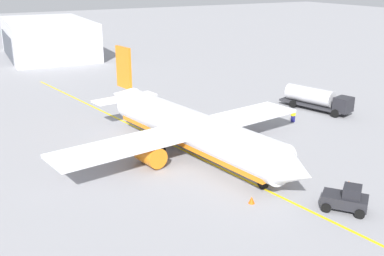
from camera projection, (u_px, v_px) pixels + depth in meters
name	position (u px, v px, depth m)	size (l,w,h in m)	color
ground_plane	(192.00, 154.00, 50.07)	(400.00, 400.00, 0.00)	#939399
airplane	(189.00, 129.00, 49.54)	(33.02, 30.57, 9.89)	white
fuel_tanker	(316.00, 98.00, 65.59)	(10.84, 5.06, 3.15)	#2D2D33
pushback_tug	(346.00, 199.00, 38.06)	(4.10, 3.89, 2.20)	#232328
refueling_worker	(293.00, 116.00, 60.64)	(0.40, 0.55, 1.71)	navy
safety_cone_nose	(252.00, 200.00, 39.40)	(0.56, 0.56, 0.63)	#F2590F
safety_cone_wingtip	(349.00, 184.00, 42.35)	(0.56, 0.56, 0.62)	#F2590F
distant_hangar	(48.00, 38.00, 107.80)	(30.59, 19.50, 8.27)	silver
taxi_line_marking	(192.00, 154.00, 50.07)	(88.58, 0.30, 0.01)	yellow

